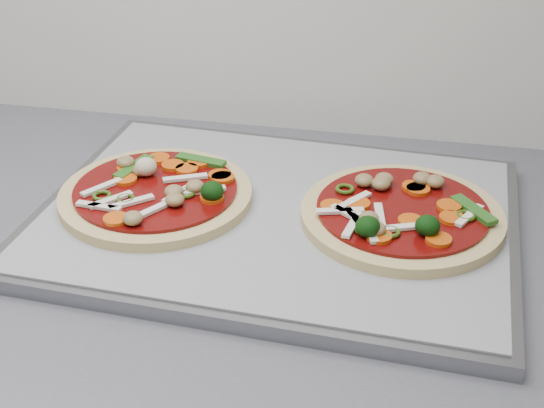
# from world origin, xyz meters

# --- Properties ---
(countertop) EXTENTS (3.60, 0.60, 0.04)m
(countertop) POSITION_xyz_m (0.00, 1.30, 0.88)
(countertop) COLOR slate
(countertop) RESTS_ON base_cabinet
(baking_tray) EXTENTS (0.51, 0.39, 0.02)m
(baking_tray) POSITION_xyz_m (0.14, 1.36, 0.91)
(baking_tray) COLOR gray
(baking_tray) RESTS_ON countertop
(parchment) EXTENTS (0.48, 0.36, 0.00)m
(parchment) POSITION_xyz_m (0.14, 1.36, 0.92)
(parchment) COLOR #95959A
(parchment) RESTS_ON baking_tray
(pizza_left) EXTENTS (0.21, 0.21, 0.03)m
(pizza_left) POSITION_xyz_m (0.02, 1.35, 0.93)
(pizza_left) COLOR #D8BA79
(pizza_left) RESTS_ON parchment
(pizza_right) EXTENTS (0.28, 0.28, 0.03)m
(pizza_right) POSITION_xyz_m (0.27, 1.36, 0.93)
(pizza_right) COLOR #D8BA79
(pizza_right) RESTS_ON parchment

